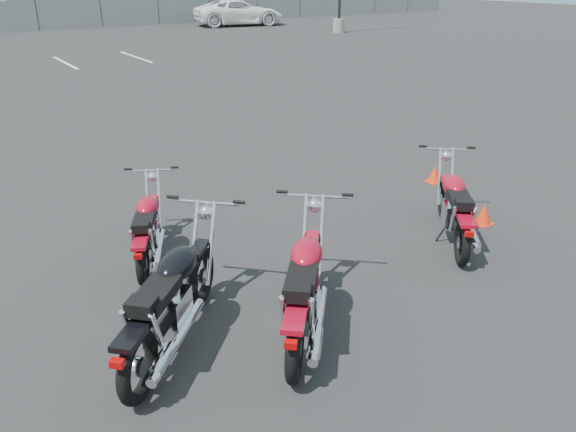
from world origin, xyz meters
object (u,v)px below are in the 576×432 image
motorcycle_second_black (172,299)px  motorcycle_front_red (148,228)px  motorcycle_rear_red (455,208)px  white_van (239,5)px  motorcycle_third_red (305,287)px

motorcycle_second_black → motorcycle_front_red: bearing=76.5°
motorcycle_second_black → motorcycle_rear_red: 4.19m
motorcycle_rear_red → white_van: 34.04m
motorcycle_third_red → motorcycle_rear_red: size_ratio=1.05×
motorcycle_second_black → motorcycle_rear_red: (4.19, 0.13, -0.04)m
motorcycle_third_red → motorcycle_second_black: bearing=157.6°
motorcycle_front_red → white_van: size_ratio=0.27×
motorcycle_front_red → white_van: (17.46, 29.36, 0.89)m
motorcycle_rear_red → white_van: bearing=66.2°
motorcycle_front_red → motorcycle_second_black: bearing=-103.5°
motorcycle_front_red → motorcycle_second_black: motorcycle_second_black is taller
motorcycle_front_red → motorcycle_rear_red: 4.14m
motorcycle_second_black → white_van: white_van is taller
motorcycle_rear_red → white_van: (13.73, 31.14, 0.84)m
motorcycle_third_red → motorcycle_rear_red: (2.96, 0.64, -0.03)m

